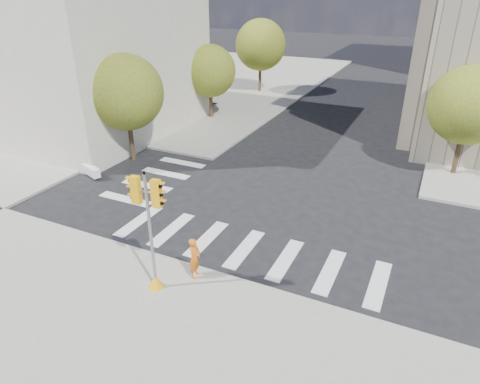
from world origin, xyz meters
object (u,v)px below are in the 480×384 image
at_px(photographer, 195,258).
at_px(planter_wall, 74,160).
at_px(lamp_far, 476,51).
at_px(traffic_signal, 151,242).
at_px(lamp_near, 480,82).

distance_m(photographer, planter_wall, 13.76).
height_order(lamp_far, planter_wall, lamp_far).
bearing_deg(lamp_far, traffic_signal, -106.26).
xyz_separation_m(lamp_near, photographer, (-8.90, -18.60, -3.63)).
height_order(lamp_near, traffic_signal, lamp_near).
relative_size(photographer, planter_wall, 0.27).
bearing_deg(lamp_near, traffic_signal, -116.49).
bearing_deg(lamp_far, planter_wall, -128.77).
relative_size(traffic_signal, photographer, 2.82).
height_order(lamp_near, planter_wall, lamp_near).
relative_size(lamp_near, planter_wall, 1.35).
bearing_deg(planter_wall, traffic_signal, -12.03).
xyz_separation_m(lamp_far, traffic_signal, (-9.84, -33.76, -2.52)).
xyz_separation_m(photographer, planter_wall, (-12.21, 6.32, -0.55)).
bearing_deg(planter_wall, lamp_near, 51.76).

